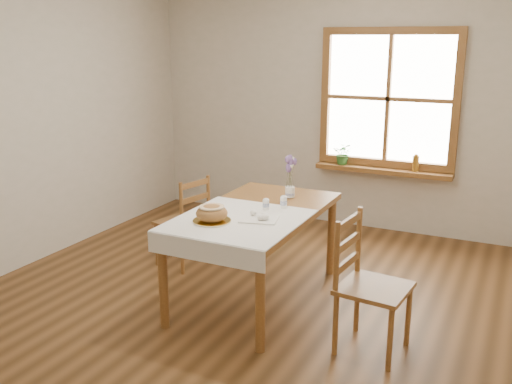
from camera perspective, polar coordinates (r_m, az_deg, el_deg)
ground at (r=4.54m, az=-1.69°, el=-11.93°), size 5.00×5.00×0.00m
room_walls at (r=4.06m, az=-1.87°, el=10.04°), size 4.60×5.10×2.65m
window at (r=6.24m, az=13.10°, el=9.07°), size 1.46×0.08×1.46m
window_sill at (r=6.29m, az=12.55°, el=2.13°), size 1.46×0.20×0.05m
dining_table at (r=4.54m, az=0.00°, el=-2.87°), size 0.90×1.60×0.75m
table_linen at (r=4.25m, az=-1.79°, el=-2.85°), size 0.91×0.99×0.01m
chair_left at (r=5.34m, az=-7.41°, el=-2.86°), size 0.50×0.49×0.86m
chair_right at (r=3.93m, az=11.76°, el=-9.20°), size 0.50×0.48×0.94m
bread_plate at (r=4.20m, az=-4.43°, el=-2.92°), size 0.32×0.32×0.01m
bread_loaf at (r=4.18m, az=-4.45°, el=-1.98°), size 0.23×0.23×0.13m
egg_napkin at (r=4.24m, az=0.31°, el=-2.71°), size 0.32×0.29×0.01m
eggs at (r=4.24m, az=0.31°, el=-2.33°), size 0.25×0.23×0.05m
salt_shaker at (r=4.48m, az=1.00°, el=-1.19°), size 0.07×0.07×0.10m
pepper_shaker at (r=4.53m, az=2.78°, el=-0.96°), size 0.07×0.07×0.11m
flower_vase at (r=4.85m, az=3.40°, el=-0.09°), size 0.08×0.08×0.09m
lavender_bouquet at (r=4.81m, az=3.44°, el=1.98°), size 0.14×0.14×0.27m
potted_plant at (r=6.38m, az=8.72°, el=3.57°), size 0.23×0.25×0.19m
amber_bottle at (r=6.20m, az=15.68°, el=2.85°), size 0.07×0.07×0.19m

